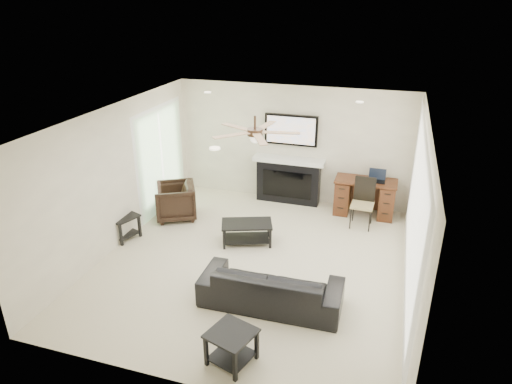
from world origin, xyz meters
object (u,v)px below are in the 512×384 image
at_px(coffee_table, 247,233).
at_px(desk, 364,197).
at_px(fireplace_unit, 289,160).
at_px(armchair, 175,201).
at_px(sofa, 271,287).

distance_m(coffee_table, desk, 2.65).
distance_m(fireplace_unit, desk, 1.74).
bearing_deg(fireplace_unit, armchair, -144.14).
relative_size(fireplace_unit, desk, 1.57).
xyz_separation_m(sofa, desk, (1.02, 3.42, 0.08)).
bearing_deg(desk, armchair, -160.64).
bearing_deg(coffee_table, sofa, -80.58).
height_order(sofa, coffee_table, sofa).
height_order(armchair, desk, desk).
bearing_deg(desk, fireplace_unit, 174.33).
distance_m(coffee_table, fireplace_unit, 2.14).
relative_size(armchair, coffee_table, 0.88).
relative_size(sofa, armchair, 2.59).
bearing_deg(fireplace_unit, sofa, -80.23).
bearing_deg(sofa, desk, -107.75).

